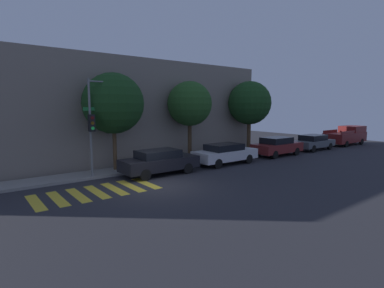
# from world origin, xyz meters

# --- Properties ---
(ground_plane) EXTENTS (60.00, 60.00, 0.00)m
(ground_plane) POSITION_xyz_m (0.00, 0.00, 0.00)
(ground_plane) COLOR #28282D
(sidewalk) EXTENTS (26.00, 1.89, 0.14)m
(sidewalk) POSITION_xyz_m (0.00, 4.15, 0.07)
(sidewalk) COLOR gray
(sidewalk) RESTS_ON ground
(building_row) EXTENTS (26.00, 6.00, 7.14)m
(building_row) POSITION_xyz_m (0.00, 8.49, 3.57)
(building_row) COLOR slate
(building_row) RESTS_ON ground
(crosswalk) EXTENTS (5.56, 2.60, 0.00)m
(crosswalk) POSITION_xyz_m (-2.73, 0.80, 0.00)
(crosswalk) COLOR gold
(crosswalk) RESTS_ON ground
(traffic_light_pole) EXTENTS (2.16, 0.56, 5.39)m
(traffic_light_pole) POSITION_xyz_m (-1.61, 3.37, 3.49)
(traffic_light_pole) COLOR slate
(traffic_light_pole) RESTS_ON ground
(sedan_near_corner) EXTENTS (4.55, 1.80, 1.44)m
(sedan_near_corner) POSITION_xyz_m (1.45, 2.10, 0.76)
(sedan_near_corner) COLOR black
(sedan_near_corner) RESTS_ON ground
(sedan_middle) EXTENTS (4.63, 1.86, 1.40)m
(sedan_middle) POSITION_xyz_m (6.66, 2.10, 0.74)
(sedan_middle) COLOR silver
(sedan_middle) RESTS_ON ground
(sedan_far_end) EXTENTS (4.50, 1.86, 1.49)m
(sedan_far_end) POSITION_xyz_m (12.39, 2.10, 0.78)
(sedan_far_end) COLOR maroon
(sedan_far_end) RESTS_ON ground
(sedan_tail_of_row) EXTENTS (4.47, 1.82, 1.38)m
(sedan_tail_of_row) POSITION_xyz_m (17.68, 2.10, 0.73)
(sedan_tail_of_row) COLOR #4C5156
(sedan_tail_of_row) RESTS_ON ground
(pickup_truck) EXTENTS (5.35, 2.05, 1.89)m
(pickup_truck) POSITION_xyz_m (23.90, 2.10, 0.95)
(pickup_truck) COLOR maroon
(pickup_truck) RESTS_ON ground
(tree_near_corner) EXTENTS (3.59, 3.59, 5.89)m
(tree_near_corner) POSITION_xyz_m (-0.27, 4.38, 4.09)
(tree_near_corner) COLOR #4C3823
(tree_near_corner) RESTS_ON ground
(tree_midblock) EXTENTS (3.14, 3.14, 5.68)m
(tree_midblock) POSITION_xyz_m (5.36, 4.38, 4.10)
(tree_midblock) COLOR #42301E
(tree_midblock) RESTS_ON ground
(tree_far_end) EXTENTS (3.57, 3.57, 6.00)m
(tree_far_end) POSITION_xyz_m (11.58, 4.38, 4.19)
(tree_far_end) COLOR #4C3823
(tree_far_end) RESTS_ON ground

